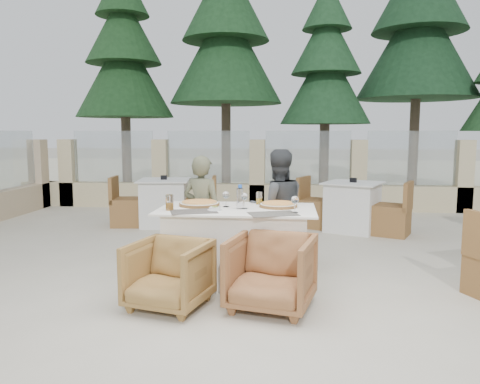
# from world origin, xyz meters

# --- Properties ---
(ground) EXTENTS (80.00, 80.00, 0.00)m
(ground) POSITION_xyz_m (0.00, 0.00, 0.00)
(ground) COLOR beige
(ground) RESTS_ON ground
(sand_patch) EXTENTS (30.00, 16.00, 0.01)m
(sand_patch) POSITION_xyz_m (0.00, 14.00, 0.01)
(sand_patch) COLOR beige
(sand_patch) RESTS_ON ground
(perimeter_wall_far) EXTENTS (10.00, 0.34, 1.60)m
(perimeter_wall_far) POSITION_xyz_m (0.00, 4.80, 0.80)
(perimeter_wall_far) COLOR beige
(perimeter_wall_far) RESTS_ON ground
(pine_far_left) EXTENTS (2.42, 2.42, 5.50)m
(pine_far_left) POSITION_xyz_m (-3.50, 7.00, 2.75)
(pine_far_left) COLOR #1B411E
(pine_far_left) RESTS_ON ground
(pine_mid_left) EXTENTS (2.86, 2.86, 6.50)m
(pine_mid_left) POSITION_xyz_m (-1.00, 7.50, 3.25)
(pine_mid_left) COLOR #1D4522
(pine_mid_left) RESTS_ON ground
(pine_centre) EXTENTS (2.20, 2.20, 5.00)m
(pine_centre) POSITION_xyz_m (1.50, 7.20, 2.50)
(pine_centre) COLOR #1E4625
(pine_centre) RESTS_ON ground
(pine_mid_right) EXTENTS (2.99, 2.99, 6.80)m
(pine_mid_right) POSITION_xyz_m (3.80, 7.80, 3.40)
(pine_mid_right) COLOR #193D21
(pine_mid_right) RESTS_ON ground
(dining_table) EXTENTS (1.60, 0.90, 0.77)m
(dining_table) POSITION_xyz_m (0.11, 0.10, 0.39)
(dining_table) COLOR white
(dining_table) RESTS_ON ground
(placemat_near_left) EXTENTS (0.52, 0.43, 0.00)m
(placemat_near_left) POSITION_xyz_m (-0.29, -0.16, 0.77)
(placemat_near_left) COLOR #514B45
(placemat_near_left) RESTS_ON dining_table
(placemat_near_right) EXTENTS (0.52, 0.43, 0.00)m
(placemat_near_right) POSITION_xyz_m (0.49, -0.21, 0.77)
(placemat_near_right) COLOR #56524A
(placemat_near_right) RESTS_ON dining_table
(pizza_left) EXTENTS (0.50, 0.50, 0.06)m
(pizza_left) POSITION_xyz_m (-0.31, 0.22, 0.80)
(pizza_left) COLOR orange
(pizza_left) RESTS_ON dining_table
(pizza_right) EXTENTS (0.40, 0.40, 0.05)m
(pizza_right) POSITION_xyz_m (0.53, 0.22, 0.80)
(pizza_right) COLOR orange
(pizza_right) RESTS_ON dining_table
(water_bottle) EXTENTS (0.09, 0.09, 0.25)m
(water_bottle) POSITION_xyz_m (0.14, 0.08, 0.89)
(water_bottle) COLOR #A9C9DE
(water_bottle) RESTS_ON dining_table
(wine_glass_centre) EXTENTS (0.09, 0.09, 0.18)m
(wine_glass_centre) POSITION_xyz_m (-0.01, 0.17, 0.86)
(wine_glass_centre) COLOR white
(wine_glass_centre) RESTS_ON dining_table
(wine_glass_near) EXTENTS (0.09, 0.09, 0.18)m
(wine_glass_near) POSITION_xyz_m (0.19, 0.07, 0.86)
(wine_glass_near) COLOR white
(wine_glass_near) RESTS_ON dining_table
(wine_glass_corner) EXTENTS (0.08, 0.08, 0.18)m
(wine_glass_corner) POSITION_xyz_m (0.70, -0.11, 0.86)
(wine_glass_corner) COLOR white
(wine_glass_corner) RESTS_ON dining_table
(beer_glass_left) EXTENTS (0.09, 0.09, 0.16)m
(beer_glass_left) POSITION_xyz_m (-0.55, -0.10, 0.85)
(beer_glass_left) COLOR #C1781B
(beer_glass_left) RESTS_ON dining_table
(beer_glass_right) EXTENTS (0.09, 0.09, 0.13)m
(beer_glass_right) POSITION_xyz_m (0.32, 0.38, 0.84)
(beer_glass_right) COLOR gold
(beer_glass_right) RESTS_ON dining_table
(olive_dish) EXTENTS (0.11, 0.11, 0.04)m
(olive_dish) POSITION_xyz_m (-0.10, -0.06, 0.79)
(olive_dish) COLOR silver
(olive_dish) RESTS_ON dining_table
(armchair_far_left) EXTENTS (0.84, 0.85, 0.62)m
(armchair_far_left) POSITION_xyz_m (-0.38, 0.78, 0.31)
(armchair_far_left) COLOR olive
(armchair_far_left) RESTS_ON ground
(armchair_far_right) EXTENTS (0.68, 0.70, 0.57)m
(armchair_far_right) POSITION_xyz_m (0.47, 0.75, 0.29)
(armchair_far_right) COLOR brown
(armchair_far_right) RESTS_ON ground
(armchair_near_left) EXTENTS (0.78, 0.80, 0.60)m
(armchair_near_left) POSITION_xyz_m (-0.41, -0.70, 0.30)
(armchair_near_left) COLOR olive
(armchair_near_left) RESTS_ON ground
(armchair_near_right) EXTENTS (0.84, 0.86, 0.65)m
(armchair_near_right) POSITION_xyz_m (0.49, -0.63, 0.33)
(armchair_near_right) COLOR #945E36
(armchair_near_right) RESTS_ON ground
(diner_left) EXTENTS (0.54, 0.43, 1.29)m
(diner_left) POSITION_xyz_m (-0.34, 0.56, 0.65)
(diner_left) COLOR #575940
(diner_left) RESTS_ON ground
(diner_right) EXTENTS (0.78, 0.68, 1.36)m
(diner_right) POSITION_xyz_m (0.51, 0.59, 0.68)
(diner_right) COLOR #383A3D
(diner_right) RESTS_ON ground
(bg_table_a) EXTENTS (1.73, 1.02, 0.77)m
(bg_table_a) POSITION_xyz_m (-1.42, 2.89, 0.39)
(bg_table_a) COLOR silver
(bg_table_a) RESTS_ON ground
(bg_table_b) EXTENTS (1.83, 1.42, 0.77)m
(bg_table_b) POSITION_xyz_m (1.63, 2.78, 0.39)
(bg_table_b) COLOR silver
(bg_table_b) RESTS_ON ground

